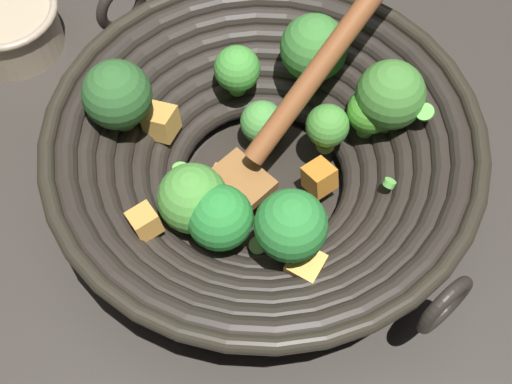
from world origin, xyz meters
TOP-DOWN VIEW (x-y plane):
  - ground_plane at (0.00, 0.00)m, footprint 4.00×4.00m
  - wok at (-0.00, 0.00)m, footprint 0.40×0.39m
  - prep_bowl at (-0.29, -0.10)m, footprint 0.11×0.11m

SIDE VIEW (x-z plane):
  - ground_plane at x=0.00m, z-range 0.00..0.00m
  - prep_bowl at x=-0.29m, z-range 0.00..0.05m
  - wok at x=0.00m, z-range -0.05..0.16m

